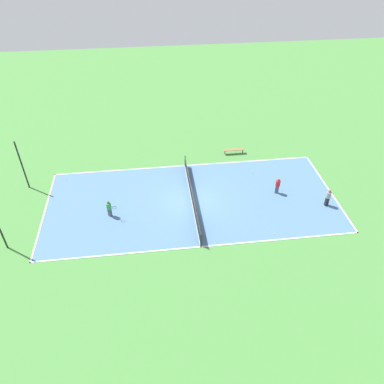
{
  "coord_description": "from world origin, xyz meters",
  "views": [
    {
      "loc": [
        -22.63,
        2.81,
        18.76
      ],
      "look_at": [
        0.0,
        0.0,
        0.9
      ],
      "focal_mm": 35.0,
      "sensor_mm": 36.0,
      "label": 1
    }
  ],
  "objects": [
    {
      "name": "tennis_ball_far_baseline",
      "position": [
        -4.41,
        -5.35,
        0.06
      ],
      "size": [
        0.07,
        0.07,
        0.07
      ],
      "primitive_type": "sphere",
      "color": "#CCE033",
      "rests_on": "court_surface"
    },
    {
      "name": "player_baseline_gray",
      "position": [
        -1.81,
        -10.28,
        0.86
      ],
      "size": [
        0.39,
        0.39,
        1.49
      ],
      "rotation": [
        0.0,
        0.0,
        1.65
      ],
      "color": "black",
      "rests_on": "court_surface"
    },
    {
      "name": "ground_plane",
      "position": [
        0.0,
        0.0,
        0.0
      ],
      "size": [
        80.0,
        80.0,
        0.0
      ],
      "primitive_type": "plane",
      "color": "#47843D"
    },
    {
      "name": "tennis_net",
      "position": [
        0.0,
        0.0,
        0.55
      ],
      "size": [
        9.9,
        0.1,
        1.05
      ],
      "color": "black",
      "rests_on": "court_surface"
    },
    {
      "name": "court_surface",
      "position": [
        0.0,
        0.0,
        0.01
      ],
      "size": [
        10.1,
        22.74,
        0.02
      ],
      "color": "#4C729E",
      "rests_on": "ground_plane"
    },
    {
      "name": "fence_post_back_right",
      "position": [
        3.43,
        13.14,
        2.17
      ],
      "size": [
        0.12,
        0.12,
        4.35
      ],
      "color": "black",
      "rests_on": "ground_plane"
    },
    {
      "name": "bench",
      "position": [
        6.47,
        -4.74,
        0.4
      ],
      "size": [
        0.36,
        1.99,
        0.45
      ],
      "rotation": [
        0.0,
        0.0,
        1.57
      ],
      "color": "olive",
      "rests_on": "ground_plane"
    },
    {
      "name": "player_far_green",
      "position": [
        -1.0,
        6.3,
        0.81
      ],
      "size": [
        0.87,
        0.92,
        1.4
      ],
      "rotation": [
        0.0,
        0.0,
        3.98
      ],
      "color": "#4C4C51",
      "rests_on": "court_surface"
    },
    {
      "name": "tennis_ball_near_net",
      "position": [
        3.07,
        -5.69,
        0.06
      ],
      "size": [
        0.07,
        0.07,
        0.07
      ],
      "primitive_type": "sphere",
      "color": "#CCE033",
      "rests_on": "court_surface"
    },
    {
      "name": "tennis_ball_right_alley",
      "position": [
        4.08,
        10.25,
        0.06
      ],
      "size": [
        0.07,
        0.07,
        0.07
      ],
      "primitive_type": "sphere",
      "color": "#CCE033",
      "rests_on": "court_surface"
    },
    {
      "name": "player_coach_red",
      "position": [
        0.18,
        -6.92,
        0.81
      ],
      "size": [
        0.5,
        0.5,
        1.42
      ],
      "rotation": [
        0.0,
        0.0,
        0.94
      ],
      "color": "#4C4C51",
      "rests_on": "court_surface"
    }
  ]
}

